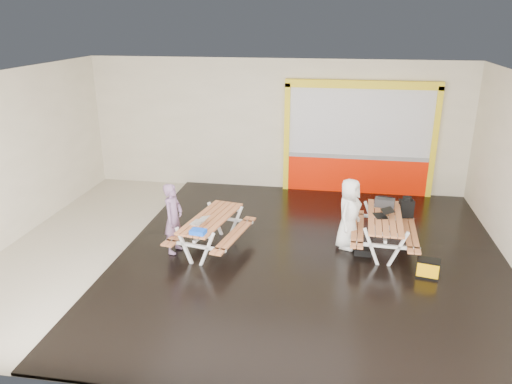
% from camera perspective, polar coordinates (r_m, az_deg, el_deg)
% --- Properties ---
extents(room, '(10.02, 8.02, 3.52)m').
position_cam_1_polar(room, '(9.20, -0.91, 2.50)').
color(room, beige).
rests_on(room, ground).
extents(deck, '(7.50, 7.98, 0.05)m').
position_cam_1_polar(deck, '(9.74, 6.47, -7.61)').
color(deck, black).
rests_on(deck, room).
extents(kiosk, '(3.88, 0.16, 3.00)m').
position_cam_1_polar(kiosk, '(12.95, 11.93, 5.83)').
color(kiosk, '#FC1E00').
rests_on(kiosk, room).
extents(picnic_table_left, '(1.57, 2.04, 0.74)m').
position_cam_1_polar(picnic_table_left, '(9.78, -5.28, -3.90)').
color(picnic_table_left, '#BE7142').
rests_on(picnic_table_left, deck).
extents(picnic_table_right, '(1.36, 1.94, 0.75)m').
position_cam_1_polar(picnic_table_right, '(10.08, 14.79, -3.70)').
color(picnic_table_right, '#BE7142').
rests_on(picnic_table_right, deck).
extents(person_left, '(0.41, 0.56, 1.42)m').
position_cam_1_polar(person_left, '(9.68, -9.66, -3.05)').
color(person_left, slate).
rests_on(person_left, deck).
extents(person_right, '(0.70, 0.83, 1.45)m').
position_cam_1_polar(person_right, '(9.90, 10.84, -2.50)').
color(person_right, white).
rests_on(person_right, deck).
extents(laptop_left, '(0.37, 0.34, 0.14)m').
position_cam_1_polar(laptop_left, '(9.45, -6.65, -3.41)').
color(laptop_left, silver).
rests_on(laptop_left, picnic_table_left).
extents(laptop_right, '(0.42, 0.39, 0.15)m').
position_cam_1_polar(laptop_right, '(10.00, 14.65, -2.50)').
color(laptop_right, black).
rests_on(laptop_right, picnic_table_right).
extents(blue_pouch, '(0.31, 0.24, 0.08)m').
position_cam_1_polar(blue_pouch, '(9.01, -6.80, -4.64)').
color(blue_pouch, blue).
rests_on(blue_pouch, picnic_table_left).
extents(toolbox, '(0.43, 0.27, 0.23)m').
position_cam_1_polar(toolbox, '(10.48, 14.83, -1.21)').
color(toolbox, black).
rests_on(toolbox, picnic_table_right).
extents(backpack, '(0.32, 0.25, 0.48)m').
position_cam_1_polar(backpack, '(10.78, 17.18, -1.77)').
color(backpack, black).
rests_on(backpack, picnic_table_right).
extents(dark_case, '(0.36, 0.27, 0.13)m').
position_cam_1_polar(dark_case, '(9.95, 12.43, -6.77)').
color(dark_case, black).
rests_on(dark_case, deck).
extents(fluke_bag, '(0.44, 0.33, 0.34)m').
position_cam_1_polar(fluke_bag, '(9.41, 19.49, -8.44)').
color(fluke_bag, black).
rests_on(fluke_bag, deck).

